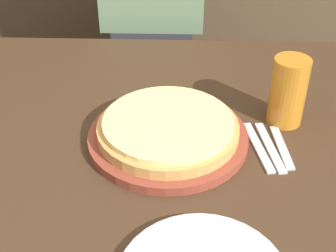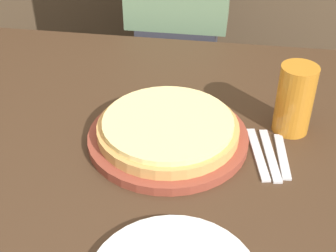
{
  "view_description": "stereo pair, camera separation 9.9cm",
  "coord_description": "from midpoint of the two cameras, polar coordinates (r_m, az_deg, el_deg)",
  "views": [
    {
      "loc": [
        0.07,
        -0.8,
        1.33
      ],
      "look_at": [
        0.05,
        0.01,
        0.76
      ],
      "focal_mm": 50.0,
      "sensor_mm": 36.0,
      "label": 1
    },
    {
      "loc": [
        0.17,
        -0.79,
        1.33
      ],
      "look_at": [
        0.05,
        0.01,
        0.76
      ],
      "focal_mm": 50.0,
      "sensor_mm": 36.0,
      "label": 2
    }
  ],
  "objects": [
    {
      "name": "diner_person",
      "position": [
        1.66,
        2.97,
        10.75
      ],
      "size": [
        0.33,
        0.2,
        1.3
      ],
      "color": "#33333D",
      "rests_on": "ground_plane"
    },
    {
      "name": "dining_table",
      "position": [
        1.26,
        0.1,
        -15.13
      ],
      "size": [
        1.24,
        1.05,
        0.72
      ],
      "color": "#3D2819",
      "rests_on": "ground_plane"
    },
    {
      "name": "beer_glass",
      "position": [
        1.05,
        17.89,
        3.34
      ],
      "size": [
        0.08,
        0.08,
        0.16
      ],
      "color": "#B7701E",
      "rests_on": "dining_table"
    },
    {
      "name": "dinner_knife",
      "position": [
        1.01,
        15.12,
        -3.52
      ],
      "size": [
        0.05,
        0.17,
        0.0
      ],
      "color": "silver",
      "rests_on": "dining_table"
    },
    {
      "name": "pizza_on_board",
      "position": [
        1.0,
        2.84,
        -0.78
      ],
      "size": [
        0.34,
        0.34,
        0.06
      ],
      "color": "brown",
      "rests_on": "dining_table"
    },
    {
      "name": "fork",
      "position": [
        1.0,
        13.7,
        -3.4
      ],
      "size": [
        0.05,
        0.17,
        0.0
      ],
      "color": "silver",
      "rests_on": "dining_table"
    },
    {
      "name": "spoon",
      "position": [
        1.01,
        16.52,
        -3.63
      ],
      "size": [
        0.03,
        0.15,
        0.0
      ],
      "color": "silver",
      "rests_on": "dining_table"
    }
  ]
}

